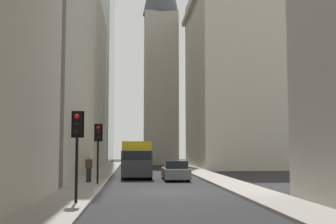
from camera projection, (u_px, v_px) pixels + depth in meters
name	position (u px, v px, depth m)	size (l,w,h in m)	color
ground_plane	(165.00, 193.00, 22.41)	(135.00, 135.00, 0.00)	#262628
sidewalk_right	(77.00, 192.00, 22.06)	(90.00, 2.20, 0.14)	gray
sidewalk_left	(249.00, 191.00, 22.76)	(90.00, 2.20, 0.14)	gray
building_left_far	(234.00, 76.00, 52.84)	(16.95, 10.50, 22.20)	beige
building_right_far	(61.00, 88.00, 52.86)	(18.11, 10.00, 19.49)	#A8A091
church_spire	(161.00, 39.00, 62.34)	(5.23, 5.23, 34.74)	#B7B2A5
delivery_truck	(137.00, 159.00, 33.80)	(6.46, 2.25, 2.84)	yellow
hatchback_grey	(175.00, 171.00, 31.13)	(4.30, 1.78, 1.42)	slate
traffic_light_foreground	(77.00, 135.00, 17.47)	(0.43, 0.52, 3.71)	black
traffic_light_midblock	(98.00, 139.00, 26.76)	(0.43, 0.52, 3.71)	black
pedestrian	(89.00, 167.00, 27.60)	(0.26, 0.44, 1.73)	black
discarded_bottle	(92.00, 188.00, 22.22)	(0.07, 0.07, 0.27)	#999EA3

